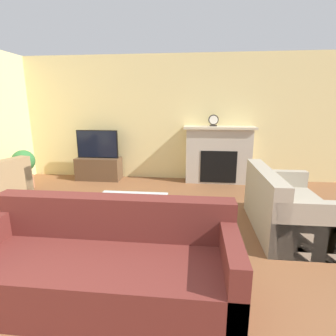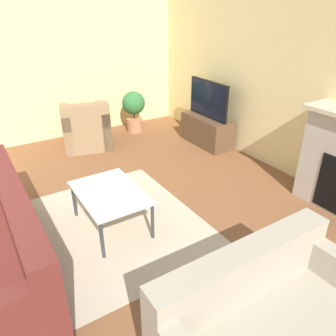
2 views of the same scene
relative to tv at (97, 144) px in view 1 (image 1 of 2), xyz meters
The scene contains 10 objects.
wall_back 1.34m from the tv, 15.28° to the left, with size 8.79×0.06×2.70m.
area_rug 2.84m from the tv, 60.80° to the right, with size 2.13×1.84×0.00m.
fireplace 2.65m from the tv, ahead, with size 1.48×0.46×1.21m.
tv_stand 0.56m from the tv, 90.00° to the left, with size 0.98×0.42×0.50m.
tv is the anchor object (origin of this frame).
couch_sectional 3.90m from the tv, 68.66° to the right, with size 2.24×0.87×0.82m.
couch_loveseat 4.02m from the tv, 32.45° to the right, with size 0.89×1.49×0.82m.
coffee_table 2.77m from the tv, 60.93° to the right, with size 0.93×0.64×0.45m.
potted_plant 1.51m from the tv, 147.67° to the right, with size 0.43×0.43×0.78m.
mantel_clock 2.57m from the tv, ahead, with size 0.21×0.07×0.24m.
Camera 1 is at (0.98, -0.98, 1.64)m, focal length 28.00 mm.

